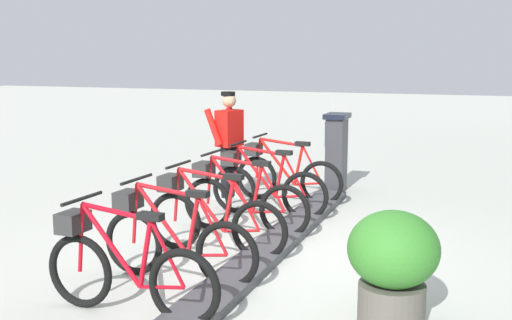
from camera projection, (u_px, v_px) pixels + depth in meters
name	position (u px, v px, depth m)	size (l,w,h in m)	color
ground_plane	(268.00, 254.00, 7.19)	(60.00, 60.00, 0.00)	beige
dock_rail_base	(268.00, 250.00, 7.18)	(0.44, 6.28, 0.10)	#47474C
payment_kiosk	(336.00, 151.00, 10.41)	(0.36, 0.52, 1.28)	#38383D
bike_docked_0	(284.00, 174.00, 9.69)	(1.72, 0.54, 1.02)	black
bike_docked_1	(264.00, 186.00, 8.85)	(1.72, 0.54, 1.02)	black
bike_docked_2	(240.00, 200.00, 8.00)	(1.72, 0.54, 1.02)	black
bike_docked_3	(210.00, 217.00, 7.15)	(1.72, 0.54, 1.02)	black
bike_docked_4	(172.00, 239.00, 6.31)	(1.72, 0.54, 1.02)	black
bike_docked_5	(122.00, 268.00, 5.46)	(1.72, 0.54, 1.02)	black
worker_near_rack	(229.00, 140.00, 9.90)	(0.58, 0.69, 1.66)	white
planter_bush	(393.00, 262.00, 5.26)	(0.76, 0.76, 0.97)	#59544C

